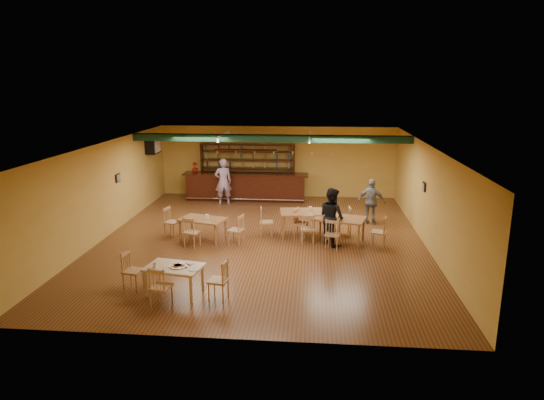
# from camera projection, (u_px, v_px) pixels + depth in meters

# --- Properties ---
(floor) EXTENTS (12.00, 12.00, 0.00)m
(floor) POSITION_uv_depth(u_px,v_px,m) (262.00, 240.00, 15.13)
(floor) COLOR #5C2E1A
(floor) RESTS_ON ground
(ceiling_beam) EXTENTS (10.00, 0.30, 0.25)m
(ceiling_beam) POSITION_uv_depth(u_px,v_px,m) (270.00, 138.00, 17.14)
(ceiling_beam) COLOR #11331F
(ceiling_beam) RESTS_ON ceiling
(track_rail_left) EXTENTS (0.05, 2.50, 0.05)m
(track_rail_left) POSITION_uv_depth(u_px,v_px,m) (224.00, 134.00, 17.86)
(track_rail_left) COLOR white
(track_rail_left) RESTS_ON ceiling
(track_rail_right) EXTENTS (0.05, 2.50, 0.05)m
(track_rail_right) POSITION_uv_depth(u_px,v_px,m) (310.00, 135.00, 17.58)
(track_rail_right) COLOR white
(track_rail_right) RESTS_ON ceiling
(ac_unit) EXTENTS (0.34, 0.70, 0.48)m
(ac_unit) POSITION_uv_depth(u_px,v_px,m) (153.00, 146.00, 19.04)
(ac_unit) COLOR white
(ac_unit) RESTS_ON wall_left
(picture_left) EXTENTS (0.04, 0.34, 0.28)m
(picture_left) POSITION_uv_depth(u_px,v_px,m) (118.00, 178.00, 16.12)
(picture_left) COLOR black
(picture_left) RESTS_ON wall_left
(picture_right) EXTENTS (0.04, 0.34, 0.28)m
(picture_right) POSITION_uv_depth(u_px,v_px,m) (424.00, 187.00, 14.77)
(picture_right) COLOR black
(picture_right) RESTS_ON wall_right
(bar_counter) EXTENTS (5.19, 0.85, 1.13)m
(bar_counter) POSITION_uv_depth(u_px,v_px,m) (246.00, 187.00, 20.08)
(bar_counter) COLOR #34120A
(bar_counter) RESTS_ON ground
(back_bar_hutch) EXTENTS (4.02, 0.40, 2.28)m
(back_bar_hutch) POSITION_uv_depth(u_px,v_px,m) (248.00, 170.00, 20.55)
(back_bar_hutch) COLOR #34120A
(back_bar_hutch) RESTS_ON ground
(poinsettia) EXTENTS (0.31, 0.31, 0.43)m
(poinsettia) POSITION_uv_depth(u_px,v_px,m) (195.00, 167.00, 20.08)
(poinsettia) COLOR #A5180F
(poinsettia) RESTS_ON bar_counter
(dining_table_b) EXTENTS (1.71, 1.14, 0.81)m
(dining_table_b) POSITION_uv_depth(u_px,v_px,m) (305.00, 223.00, 15.47)
(dining_table_b) COLOR #965A35
(dining_table_b) RESTS_ON ground
(dining_table_c) EXTENTS (1.57, 1.20, 0.70)m
(dining_table_c) POSITION_uv_depth(u_px,v_px,m) (203.00, 229.00, 15.05)
(dining_table_c) COLOR #965A35
(dining_table_c) RESTS_ON ground
(dining_table_d) EXTENTS (1.75, 1.33, 0.78)m
(dining_table_d) POSITION_uv_depth(u_px,v_px,m) (339.00, 230.00, 14.88)
(dining_table_d) COLOR #965A35
(dining_table_d) RESTS_ON ground
(near_table) EXTENTS (1.41, 1.04, 0.69)m
(near_table) POSITION_uv_depth(u_px,v_px,m) (175.00, 280.00, 11.23)
(near_table) COLOR #D0B48B
(near_table) RESTS_ON ground
(pizza_tray) EXTENTS (0.53, 0.53, 0.01)m
(pizza_tray) POSITION_uv_depth(u_px,v_px,m) (178.00, 266.00, 11.14)
(pizza_tray) COLOR silver
(pizza_tray) RESTS_ON near_table
(parmesan_shaker) EXTENTS (0.09, 0.09, 0.11)m
(parmesan_shaker) POSITION_uv_depth(u_px,v_px,m) (155.00, 266.00, 11.04)
(parmesan_shaker) COLOR #EAE5C6
(parmesan_shaker) RESTS_ON near_table
(napkin_stack) EXTENTS (0.24, 0.22, 0.03)m
(napkin_stack) POSITION_uv_depth(u_px,v_px,m) (190.00, 263.00, 11.29)
(napkin_stack) COLOR white
(napkin_stack) RESTS_ON near_table
(pizza_server) EXTENTS (0.26, 0.31, 0.00)m
(pizza_server) POSITION_uv_depth(u_px,v_px,m) (184.00, 265.00, 11.17)
(pizza_server) COLOR silver
(pizza_server) RESTS_ON pizza_tray
(side_plate) EXTENTS (0.26, 0.26, 0.01)m
(side_plate) POSITION_uv_depth(u_px,v_px,m) (193.00, 270.00, 10.93)
(side_plate) COLOR white
(side_plate) RESTS_ON near_table
(patron_bar) EXTENTS (0.79, 0.64, 1.87)m
(patron_bar) POSITION_uv_depth(u_px,v_px,m) (223.00, 182.00, 19.26)
(patron_bar) COLOR #7C4597
(patron_bar) RESTS_ON ground
(patron_right_a) EXTENTS (1.06, 1.09, 1.77)m
(patron_right_a) POSITION_uv_depth(u_px,v_px,m) (332.00, 216.00, 14.51)
(patron_right_a) COLOR black
(patron_right_a) RESTS_ON ground
(patron_right_b) EXTENTS (1.01, 0.63, 1.60)m
(patron_right_b) POSITION_uv_depth(u_px,v_px,m) (371.00, 202.00, 16.60)
(patron_right_b) COLOR slate
(patron_right_b) RESTS_ON ground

